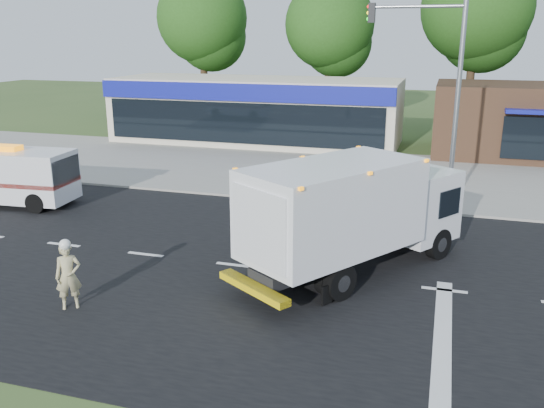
# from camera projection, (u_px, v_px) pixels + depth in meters

# --- Properties ---
(ground) EXTENTS (120.00, 120.00, 0.00)m
(ground) POSITION_uv_depth(u_px,v_px,m) (335.00, 277.00, 16.33)
(ground) COLOR #385123
(ground) RESTS_ON ground
(road_asphalt) EXTENTS (60.00, 14.00, 0.02)m
(road_asphalt) POSITION_uv_depth(u_px,v_px,m) (335.00, 277.00, 16.33)
(road_asphalt) COLOR black
(road_asphalt) RESTS_ON ground
(sidewalk) EXTENTS (60.00, 2.40, 0.12)m
(sidewalk) POSITION_uv_depth(u_px,v_px,m) (372.00, 199.00, 23.84)
(sidewalk) COLOR gray
(sidewalk) RESTS_ON ground
(parking_apron) EXTENTS (60.00, 9.00, 0.02)m
(parking_apron) POSITION_uv_depth(u_px,v_px,m) (387.00, 170.00, 29.18)
(parking_apron) COLOR gray
(parking_apron) RESTS_ON ground
(lane_markings) EXTENTS (55.20, 7.00, 0.01)m
(lane_markings) POSITION_uv_depth(u_px,v_px,m) (377.00, 303.00, 14.71)
(lane_markings) COLOR silver
(lane_markings) RESTS_ON road_asphalt
(ems_box_truck) EXTENTS (6.08, 7.59, 3.35)m
(ems_box_truck) POSITION_uv_depth(u_px,v_px,m) (353.00, 209.00, 16.13)
(ems_box_truck) COLOR black
(ems_box_truck) RESTS_ON ground
(emergency_worker) EXTENTS (0.75, 0.71, 1.83)m
(emergency_worker) POSITION_uv_depth(u_px,v_px,m) (68.00, 275.00, 14.27)
(emergency_worker) COLOR tan
(emergency_worker) RESTS_ON ground
(ambulance_van) EXTENTS (5.28, 2.37, 2.42)m
(ambulance_van) POSITION_uv_depth(u_px,v_px,m) (12.00, 175.00, 23.03)
(ambulance_van) COLOR white
(ambulance_van) RESTS_ON ground
(retail_strip_mall) EXTENTS (18.00, 6.20, 4.00)m
(retail_strip_mall) POSITION_uv_depth(u_px,v_px,m) (256.00, 110.00, 36.56)
(retail_strip_mall) COLOR beige
(retail_strip_mall) RESTS_ON ground
(brown_storefront) EXTENTS (10.00, 6.70, 4.00)m
(brown_storefront) POSITION_uv_depth(u_px,v_px,m) (527.00, 121.00, 32.15)
(brown_storefront) COLOR #382316
(brown_storefront) RESTS_ON ground
(traffic_signal_pole) EXTENTS (3.51, 0.25, 8.00)m
(traffic_signal_pole) POSITION_uv_depth(u_px,v_px,m) (441.00, 82.00, 21.26)
(traffic_signal_pole) COLOR gray
(traffic_signal_pole) RESTS_ON ground
(background_trees) EXTENTS (36.77, 7.39, 12.10)m
(background_trees) POSITION_uv_depth(u_px,v_px,m) (402.00, 23.00, 40.33)
(background_trees) COLOR #332114
(background_trees) RESTS_ON ground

